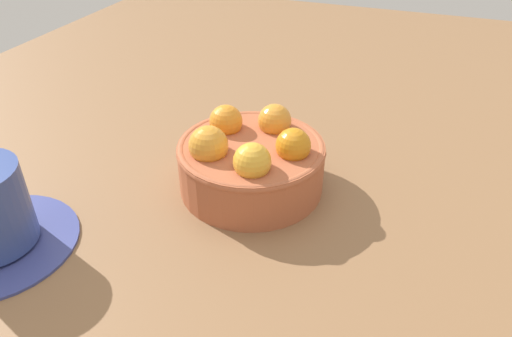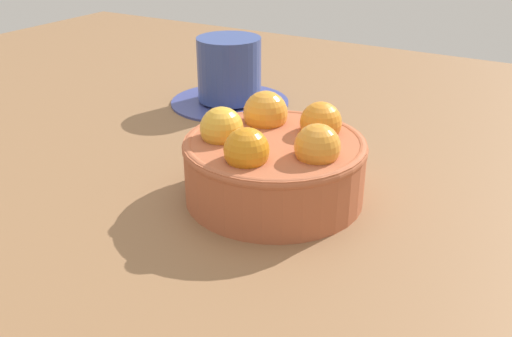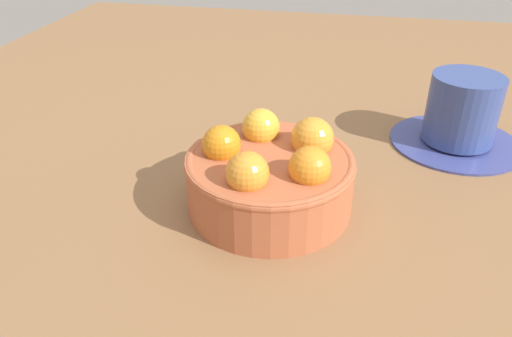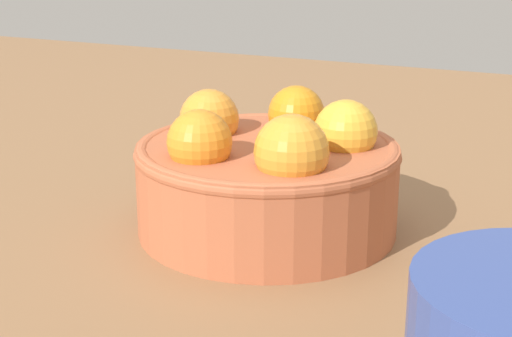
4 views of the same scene
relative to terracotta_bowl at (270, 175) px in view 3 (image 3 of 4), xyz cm
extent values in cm
cube|color=brown|center=(0.03, -0.04, -5.20)|extent=(159.06, 119.41, 3.16)
cylinder|color=#AD5938|center=(0.03, -0.04, -0.86)|extent=(16.03, 16.03, 5.53)
torus|color=#AD5938|center=(0.03, -0.04, 1.51)|extent=(16.23, 16.23, 1.00)
sphere|color=orange|center=(-2.99, 3.57, 2.78)|extent=(4.20, 4.20, 4.20)
sphere|color=gold|center=(-4.33, -1.80, 2.78)|extent=(3.86, 3.86, 3.86)
sphere|color=orange|center=(0.36, -4.73, 2.78)|extent=(3.74, 3.74, 3.74)
sphere|color=orange|center=(4.60, -1.17, 2.78)|extent=(3.83, 3.83, 3.83)
sphere|color=orange|center=(2.52, 3.95, 2.78)|extent=(3.79, 3.79, 3.79)
cylinder|color=#394286|center=(-17.68, 19.74, -3.32)|extent=(15.50, 15.50, 0.60)
cylinder|color=#33478C|center=(-17.68, 19.74, 1.01)|extent=(8.25, 8.25, 8.06)
camera|label=1|loc=(-41.38, -15.89, 28.39)|focal=33.59mm
camera|label=2|loc=(22.17, -40.40, 21.27)|focal=40.20mm
camera|label=3|loc=(40.10, 7.13, 25.01)|focal=34.95mm
camera|label=4|loc=(-18.34, 41.84, 14.93)|focal=54.95mm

